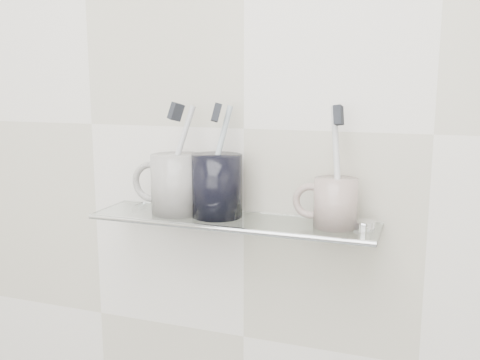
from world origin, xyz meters
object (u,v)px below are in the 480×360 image
at_px(mug_left, 178,184).
at_px(mug_center, 217,186).
at_px(mug_right, 336,203).
at_px(shelf_glass, 232,220).

distance_m(mug_left, mug_center, 0.08).
relative_size(mug_left, mug_right, 1.32).
bearing_deg(shelf_glass, mug_right, 1.62).
relative_size(shelf_glass, mug_center, 4.58).
height_order(mug_left, mug_right, mug_left).
height_order(mug_left, mug_center, mug_center).
bearing_deg(mug_right, shelf_glass, 177.80).
xyz_separation_m(mug_center, mug_right, (0.21, 0.00, -0.01)).
relative_size(shelf_glass, mug_left, 4.74).
bearing_deg(mug_left, mug_right, 21.73).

